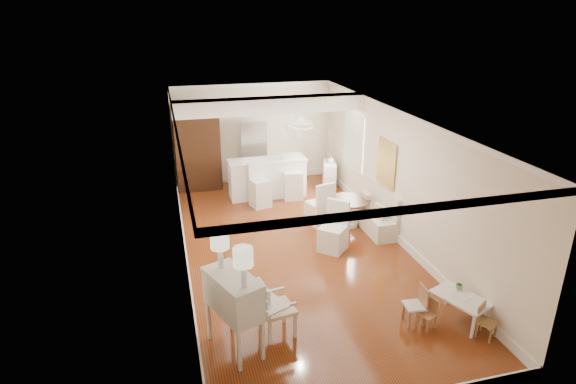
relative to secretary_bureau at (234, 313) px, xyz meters
name	(u,v)px	position (x,y,z in m)	size (l,w,h in m)	color
room	(293,154)	(1.74, 3.16, 1.36)	(9.00, 9.04, 2.82)	brown
secretary_bureau	(234,313)	(0.00, 0.00, 0.00)	(0.97, 0.99, 1.24)	silver
gustavian_armchair	(277,307)	(0.69, 0.20, -0.16)	(0.53, 0.53, 0.93)	silver
kids_table	(459,309)	(3.60, -0.23, -0.40)	(0.53, 0.88, 0.44)	silver
kids_chair_a	(427,314)	(3.01, -0.25, -0.37)	(0.24, 0.24, 0.50)	#B27951
kids_chair_b	(415,305)	(2.87, -0.09, -0.30)	(0.32, 0.32, 0.65)	#A26E49
kids_chair_c	(487,322)	(3.76, -0.71, -0.35)	(0.27, 0.27, 0.55)	olive
banquette	(374,209)	(3.69, 3.33, -0.13)	(0.52, 1.60, 0.98)	silver
dining_table	(349,212)	(3.23, 3.65, -0.30)	(0.94, 0.94, 0.64)	#4A2717
slip_chair_near	(333,227)	(2.45, 2.58, -0.10)	(0.50, 0.52, 1.05)	white
slip_chair_far	(320,203)	(2.60, 3.92, -0.10)	(0.50, 0.52, 1.05)	white
breakfast_counter	(267,178)	(1.80, 5.93, -0.11)	(2.05, 0.65, 1.03)	white
bar_stool_left	(260,185)	(1.47, 5.29, -0.06)	(0.45, 0.45, 1.13)	silver
bar_stool_right	(293,177)	(2.41, 5.61, -0.02)	(0.48, 0.48, 1.20)	white
pantry_cabinet	(198,149)	(0.10, 7.01, 0.53)	(1.20, 0.60, 2.30)	#381E11
fridge	(266,153)	(2.00, 6.98, 0.28)	(0.75, 0.65, 1.80)	silver
sideboard	(329,175)	(3.62, 6.15, -0.25)	(0.34, 0.77, 0.74)	white
pencil_cup	(459,287)	(3.69, -0.02, -0.14)	(0.12, 0.12, 0.09)	#6EAA63
branch_vase	(331,159)	(3.64, 6.12, 0.21)	(0.18, 0.18, 0.19)	silver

